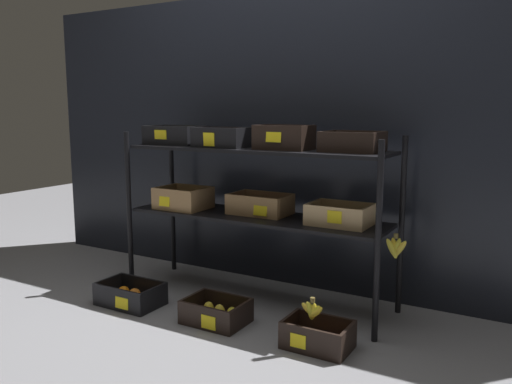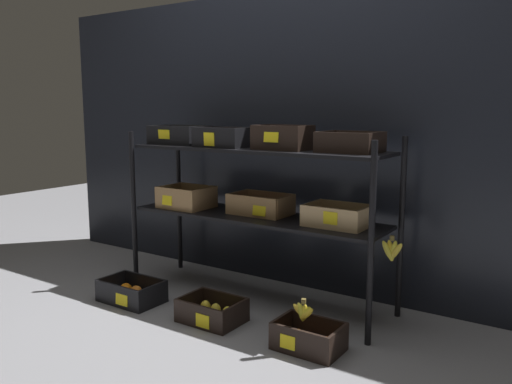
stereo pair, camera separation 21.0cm
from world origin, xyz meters
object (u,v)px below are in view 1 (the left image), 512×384
object	(u,v)px
crate_ground_tangerine	(318,338)
crate_ground_lemon	(216,314)
display_rack	(255,180)
banana_bunch_loose	(312,311)
crate_ground_orange	(131,296)

from	to	relation	value
crate_ground_tangerine	crate_ground_lemon	bearing A→B (deg)	179.51
display_rack	banana_bunch_loose	bearing A→B (deg)	-36.97
display_rack	crate_ground_orange	world-z (taller)	display_rack
crate_ground_tangerine	banana_bunch_loose	size ratio (longest dim) A/B	2.41
crate_ground_lemon	crate_ground_tangerine	distance (m)	0.61
banana_bunch_loose	crate_ground_orange	bearing A→B (deg)	-178.76
crate_ground_orange	crate_ground_lemon	distance (m)	0.60
display_rack	crate_ground_tangerine	distance (m)	1.02
banana_bunch_loose	display_rack	bearing A→B (deg)	143.03
display_rack	banana_bunch_loose	xyz separation A→B (m)	(0.58, -0.44, -0.55)
crate_ground_lemon	banana_bunch_loose	xyz separation A→B (m)	(0.58, -0.01, 0.14)
crate_ground_orange	display_rack	bearing A→B (deg)	37.89
display_rack	banana_bunch_loose	world-z (taller)	display_rack
crate_ground_tangerine	display_rack	bearing A→B (deg)	144.65
crate_ground_orange	crate_ground_tangerine	world-z (taller)	crate_ground_tangerine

